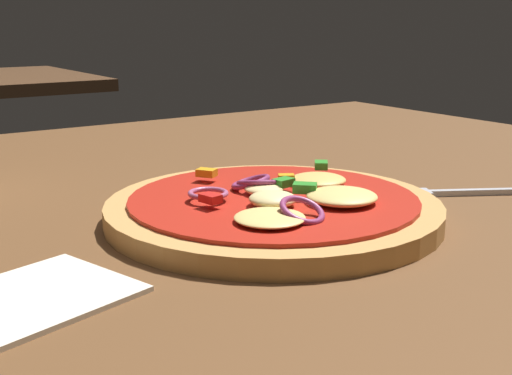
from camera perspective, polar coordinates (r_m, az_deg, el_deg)
name	(u,v)px	position (r m, az deg, el deg)	size (l,w,h in m)	color
dining_table	(221,250)	(0.49, -2.95, -5.25)	(1.17, 1.00, 0.03)	brown
pizza	(273,207)	(0.50, 1.45, -1.63)	(0.25, 0.25, 0.03)	tan
fork	(455,193)	(0.60, 16.31, -0.42)	(0.15, 0.09, 0.01)	silver
napkin	(19,302)	(0.38, -19.25, -9.05)	(0.13, 0.11, 0.00)	silver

